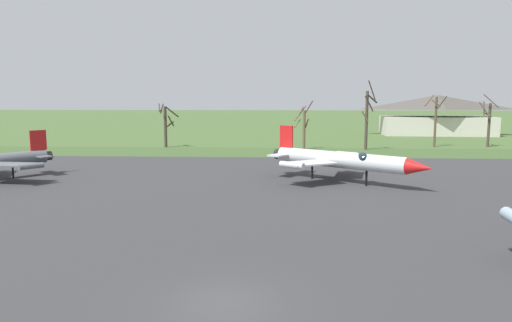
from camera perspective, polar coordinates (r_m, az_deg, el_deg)
name	(u,v)px	position (r m, az deg, el deg)	size (l,w,h in m)	color
ground_plane	(223,304)	(18.20, -4.12, -17.45)	(600.00, 600.00, 0.00)	#425B2D
asphalt_apron	(250,205)	(33.61, -0.76, -5.50)	(95.96, 54.38, 0.05)	#333335
grass_verge_strip	(264,152)	(66.32, 1.03, 1.10)	(155.96, 12.00, 0.06)	#3A5329
jet_fighter_front_left	(341,160)	(42.75, 10.66, 0.16)	(14.03, 11.73, 5.10)	silver
bare_tree_far_left	(166,124)	(74.58, -11.21, 4.63)	(3.31, 3.51, 7.07)	#42382D
bare_tree_left_of_center	(304,126)	(70.13, 6.00, 4.37)	(2.90, 2.09, 7.54)	brown
bare_tree_center	(367,117)	(71.13, 13.75, 5.38)	(2.35, 1.75, 10.50)	#42382D
bare_tree_right_of_center	(435,118)	(79.15, 21.55, 4.98)	(3.30, 2.84, 8.46)	brown
bare_tree_far_right	(488,121)	(82.78, 27.09, 4.46)	(2.33, 2.81, 8.52)	#42382D
visitor_building	(437,115)	(106.19, 21.72, 5.38)	(24.38, 11.15, 8.58)	beige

